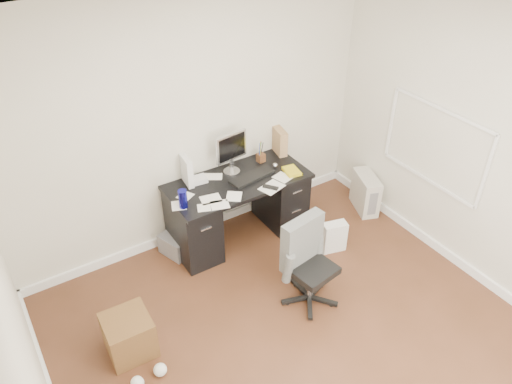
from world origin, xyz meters
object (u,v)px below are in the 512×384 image
office_chair (312,265)px  pc_tower (365,193)px  desk (239,207)px  keyboard (252,177)px  wicker_basket (129,335)px  lcd_monitor (231,153)px

office_chair → pc_tower: size_ratio=1.99×
office_chair → pc_tower: (1.46, 0.83, -0.22)m
desk → keyboard: (0.15, -0.04, 0.36)m
keyboard → desk: bearing=155.7°
keyboard → pc_tower: size_ratio=1.11×
keyboard → wicker_basket: bearing=-163.8°
pc_tower → keyboard: bearing=-172.0°
lcd_monitor → pc_tower: 1.78m
lcd_monitor → office_chair: size_ratio=0.52×
desk → pc_tower: 1.59m
desk → office_chair: size_ratio=1.66×
desk → office_chair: (0.08, -1.19, 0.05)m
keyboard → office_chair: 1.19m
desk → wicker_basket: bearing=-152.5°
office_chair → wicker_basket: 1.73m
pc_tower → office_chair: bearing=-129.3°
keyboard → wicker_basket: 1.99m
lcd_monitor → pc_tower: (1.51, -0.53, -0.76)m
pc_tower → wicker_basket: 3.16m
pc_tower → wicker_basket: bearing=-150.4°
desk → office_chair: bearing=-86.3°
office_chair → pc_tower: office_chair is taller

